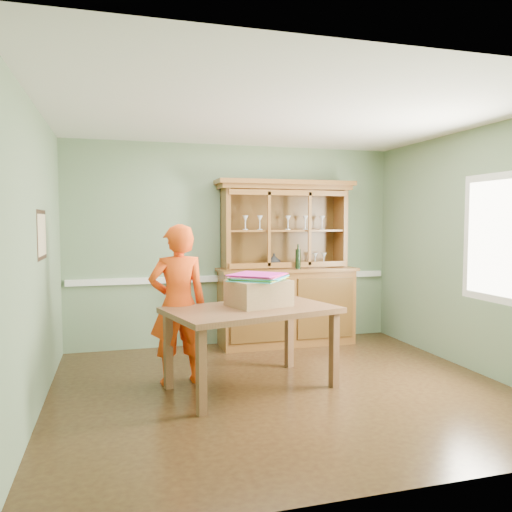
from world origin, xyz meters
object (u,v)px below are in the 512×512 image
object	(u,v)px
dining_table	(251,317)
person	(178,304)
cardboard_box	(259,293)
china_hutch	(286,287)

from	to	relation	value
dining_table	person	size ratio (longest dim) A/B	1.11
cardboard_box	china_hutch	bearing A→B (deg)	61.85
china_hutch	person	bearing A→B (deg)	-141.61
dining_table	cardboard_box	size ratio (longest dim) A/B	3.23
china_hutch	person	size ratio (longest dim) A/B	1.35
dining_table	person	xyz separation A→B (m)	(-0.69, 0.35, 0.10)
china_hutch	dining_table	distance (m)	1.88
person	dining_table	bearing A→B (deg)	149.01
dining_table	cardboard_box	world-z (taller)	cardboard_box
dining_table	person	world-z (taller)	person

